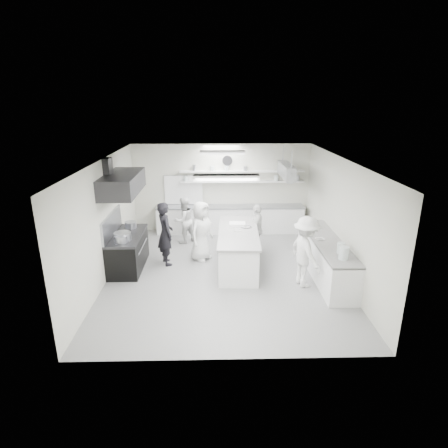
{
  "coord_description": "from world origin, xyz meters",
  "views": [
    {
      "loc": [
        -0.23,
        -8.99,
        4.39
      ],
      "look_at": [
        0.02,
        0.6,
        1.17
      ],
      "focal_mm": 29.79,
      "sensor_mm": 36.0,
      "label": 1
    }
  ],
  "objects_px": {
    "stove": "(128,252)",
    "prep_island": "(238,249)",
    "back_counter": "(230,219)",
    "cook_stove": "(165,234)",
    "cook_back": "(184,220)",
    "right_counter": "(326,258)"
  },
  "relations": [
    {
      "from": "back_counter",
      "to": "prep_island",
      "type": "relative_size",
      "value": 1.89
    },
    {
      "from": "stove",
      "to": "right_counter",
      "type": "distance_m",
      "value": 5.28
    },
    {
      "from": "back_counter",
      "to": "right_counter",
      "type": "distance_m",
      "value": 4.13
    },
    {
      "from": "prep_island",
      "to": "cook_stove",
      "type": "bearing_deg",
      "value": 176.74
    },
    {
      "from": "prep_island",
      "to": "cook_back",
      "type": "bearing_deg",
      "value": 133.8
    },
    {
      "from": "stove",
      "to": "prep_island",
      "type": "xyz_separation_m",
      "value": [
        3.0,
        0.02,
        0.04
      ]
    },
    {
      "from": "stove",
      "to": "right_counter",
      "type": "bearing_deg",
      "value": -6.52
    },
    {
      "from": "stove",
      "to": "right_counter",
      "type": "relative_size",
      "value": 0.55
    },
    {
      "from": "right_counter",
      "to": "prep_island",
      "type": "bearing_deg",
      "value": 164.59
    },
    {
      "from": "prep_island",
      "to": "cook_back",
      "type": "height_order",
      "value": "cook_back"
    },
    {
      "from": "back_counter",
      "to": "cook_back",
      "type": "distance_m",
      "value": 1.8
    },
    {
      "from": "right_counter",
      "to": "cook_stove",
      "type": "bearing_deg",
      "value": 168.95
    },
    {
      "from": "right_counter",
      "to": "prep_island",
      "type": "height_order",
      "value": "prep_island"
    },
    {
      "from": "stove",
      "to": "cook_stove",
      "type": "height_order",
      "value": "cook_stove"
    },
    {
      "from": "stove",
      "to": "cook_stove",
      "type": "relative_size",
      "value": 1.01
    },
    {
      "from": "cook_stove",
      "to": "cook_back",
      "type": "distance_m",
      "value": 1.7
    },
    {
      "from": "right_counter",
      "to": "prep_island",
      "type": "distance_m",
      "value": 2.34
    },
    {
      "from": "prep_island",
      "to": "cook_back",
      "type": "xyz_separation_m",
      "value": [
        -1.62,
        1.86,
        0.26
      ]
    },
    {
      "from": "cook_stove",
      "to": "back_counter",
      "type": "bearing_deg",
      "value": -59.62
    },
    {
      "from": "stove",
      "to": "back_counter",
      "type": "xyz_separation_m",
      "value": [
        2.9,
        2.8,
        0.01
      ]
    },
    {
      "from": "back_counter",
      "to": "prep_island",
      "type": "distance_m",
      "value": 2.78
    },
    {
      "from": "stove",
      "to": "cook_back",
      "type": "bearing_deg",
      "value": 53.72
    }
  ]
}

